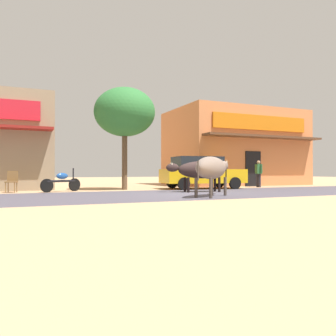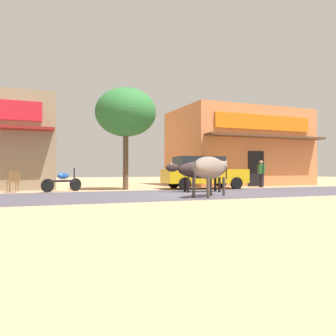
{
  "view_description": "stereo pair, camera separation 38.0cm",
  "coord_description": "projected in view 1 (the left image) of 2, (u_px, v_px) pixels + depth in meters",
  "views": [
    {
      "loc": [
        -6.4,
        -12.48,
        0.9
      ],
      "look_at": [
        -0.28,
        1.5,
        1.04
      ],
      "focal_mm": 37.53,
      "sensor_mm": 36.0,
      "label": 1
    },
    {
      "loc": [
        -6.05,
        -12.62,
        0.9
      ],
      "look_at": [
        -0.28,
        1.5,
        1.04
      ],
      "focal_mm": 37.53,
      "sensor_mm": 36.0,
      "label": 2
    }
  ],
  "objects": [
    {
      "name": "parked_hatchback_car",
      "position": [
        201.0,
        172.0,
        18.04
      ],
      "size": [
        4.37,
        2.35,
        1.64
      ],
      "color": "gold",
      "rests_on": "ground"
    },
    {
      "name": "ground",
      "position": [
        189.0,
        194.0,
        13.99
      ],
      "size": [
        80.0,
        80.0,
        0.0
      ],
      "primitive_type": "plane",
      "color": "tan"
    },
    {
      "name": "pedestrian_by_shop",
      "position": [
        259.0,
        172.0,
        19.82
      ],
      "size": [
        0.38,
        0.61,
        1.5
      ],
      "color": "#262633",
      "rests_on": "ground"
    },
    {
      "name": "asphalt_road",
      "position": [
        189.0,
        194.0,
        13.99
      ],
      "size": [
        72.0,
        5.87,
        0.0
      ],
      "primitive_type": "cube",
      "color": "#4D4954",
      "rests_on": "ground"
    },
    {
      "name": "storefront_right_club",
      "position": [
        234.0,
        148.0,
        23.89
      ],
      "size": [
        8.5,
        6.48,
        4.93
      ],
      "color": "#D67E4A",
      "rests_on": "ground"
    },
    {
      "name": "parked_motorcycle",
      "position": [
        62.0,
        181.0,
        15.35
      ],
      "size": [
        1.79,
        0.95,
        1.04
      ],
      "color": "black",
      "rests_on": "ground"
    },
    {
      "name": "roadside_tree",
      "position": [
        125.0,
        112.0,
        17.05
      ],
      "size": [
        2.97,
        2.97,
        4.97
      ],
      "color": "brown",
      "rests_on": "ground"
    },
    {
      "name": "cafe_chair_near_tree",
      "position": [
        12.0,
        180.0,
        14.83
      ],
      "size": [
        0.54,
        0.54,
        0.92
      ],
      "color": "brown",
      "rests_on": "ground"
    },
    {
      "name": "cow_far_dark",
      "position": [
        201.0,
        170.0,
        15.2
      ],
      "size": [
        2.73,
        1.08,
        1.33
      ],
      "color": "#2E211F",
      "rests_on": "ground"
    },
    {
      "name": "cow_near_brown",
      "position": [
        212.0,
        168.0,
        12.44
      ],
      "size": [
        2.52,
        2.15,
        1.42
      ],
      "color": "#7D6C60",
      "rests_on": "ground"
    }
  ]
}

